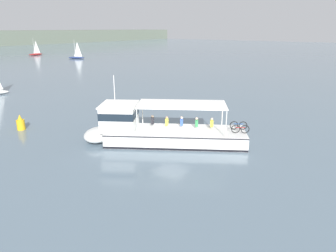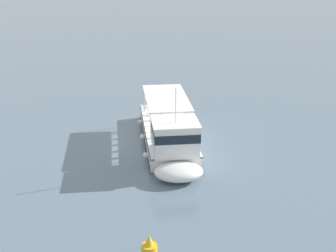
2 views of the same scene
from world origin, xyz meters
The scene contains 5 objects.
ground_plane centered at (0.00, 0.00, 0.00)m, with size 400.00×400.00×0.00m, color slate.
ferry_main centered at (-0.72, 1.07, 1.02)m, with size 9.30×12.44×5.32m.
sailboat_mid_channel centered at (40.07, 83.58, 0.54)m, with size 4.85×1.57×5.40m.
sailboat_far_right centered at (40.23, 62.58, 0.54)m, with size 3.68×4.83×5.40m.
channel_buoy centered at (-5.19, 12.80, 0.57)m, with size 0.70×0.70×1.40m.
Camera 1 is at (-18.49, -12.93, 8.69)m, focal length 32.48 mm.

